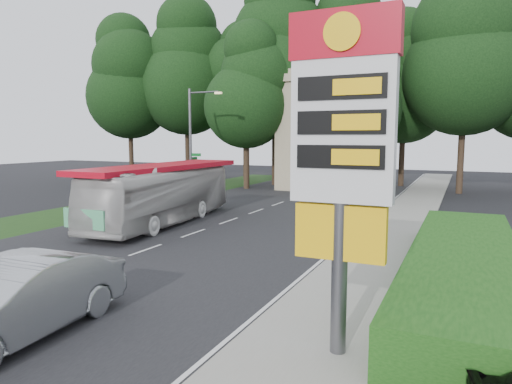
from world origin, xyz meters
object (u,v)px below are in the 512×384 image
at_px(streetlight_signs, 193,138).
at_px(sedan_silver, 16,300).
at_px(gas_station_pylon, 342,138).
at_px(monument, 294,130).
at_px(traffic_signal_mast, 372,134).
at_px(transit_bus, 162,194).

distance_m(streetlight_signs, sedan_silver, 24.36).
relative_size(gas_station_pylon, monument, 0.68).
bearing_deg(gas_station_pylon, traffic_signal_mast, 99.09).
relative_size(monument, sedan_silver, 1.86).
bearing_deg(gas_station_pylon, transit_bus, 138.79).
height_order(gas_station_pylon, traffic_signal_mast, traffic_signal_mast).
bearing_deg(transit_bus, traffic_signal_mast, 47.19).
relative_size(traffic_signal_mast, monument, 0.72).
xyz_separation_m(monument, transit_bus, (-0.87, -17.44, -3.57)).
bearing_deg(monument, transit_bus, -92.85).
height_order(monument, transit_bus, monument).
distance_m(traffic_signal_mast, streetlight_signs, 12.83).
distance_m(traffic_signal_mast, monument, 9.76).
relative_size(gas_station_pylon, sedan_silver, 1.27).
distance_m(transit_bus, sedan_silver, 13.81).
xyz_separation_m(traffic_signal_mast, monument, (-7.68, 6.00, 0.43)).
xyz_separation_m(streetlight_signs, monument, (4.99, 7.99, 0.67)).
bearing_deg(streetlight_signs, traffic_signal_mast, 8.92).
xyz_separation_m(gas_station_pylon, monument, (-11.20, 28.01, 0.66)).
xyz_separation_m(gas_station_pylon, transit_bus, (-12.07, 10.57, -2.91)).
bearing_deg(transit_bus, sedan_silver, -73.13).
bearing_deg(sedan_silver, streetlight_signs, 108.83).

